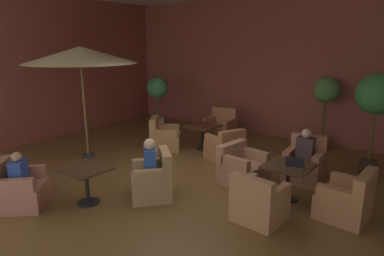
{
  "coord_description": "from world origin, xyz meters",
  "views": [
    {
      "loc": [
        4.11,
        -5.09,
        2.8
      ],
      "look_at": [
        0.0,
        0.45,
        1.03
      ],
      "focal_mm": 31.51,
      "sensor_mm": 36.0,
      "label": 1
    }
  ],
  "objects_px": {
    "cafe_table_mid_center": "(86,177)",
    "armchair_mid_center_north": "(153,181)",
    "cafe_table_front_right": "(202,129)",
    "open_laptop": "(294,164)",
    "armchair_front_left_east": "(347,200)",
    "armchair_front_left_south": "(304,165)",
    "potted_tree_right_corner": "(326,97)",
    "patron_blue_shirt": "(305,146)",
    "patio_umbrella_tall_red": "(80,55)",
    "armchair_mid_center_east": "(18,190)",
    "armchair_front_left_west": "(242,169)",
    "armchair_front_right_east": "(164,137)",
    "cafe_table_front_left": "(288,172)",
    "armchair_front_right_south": "(225,148)",
    "potted_tree_left_corner": "(377,99)",
    "armchair_front_right_north": "(221,129)",
    "iced_drink_cup": "(290,161)",
    "patron_with_friend": "(150,159)",
    "potted_tree_mid_right": "(158,94)",
    "armchair_front_left_north": "(259,203)",
    "patron_by_window": "(18,171)"
  },
  "relations": [
    {
      "from": "armchair_front_left_east",
      "to": "armchair_front_left_south",
      "type": "relative_size",
      "value": 0.92
    },
    {
      "from": "armchair_mid_center_north",
      "to": "patio_umbrella_tall_red",
      "type": "height_order",
      "value": "patio_umbrella_tall_red"
    },
    {
      "from": "potted_tree_left_corner",
      "to": "patron_by_window",
      "type": "bearing_deg",
      "value": -130.72
    },
    {
      "from": "armchair_front_left_north",
      "to": "open_laptop",
      "type": "distance_m",
      "value": 1.09
    },
    {
      "from": "armchair_front_left_east",
      "to": "potted_tree_mid_right",
      "type": "relative_size",
      "value": 0.49
    },
    {
      "from": "potted_tree_right_corner",
      "to": "armchair_front_right_east",
      "type": "bearing_deg",
      "value": -144.27
    },
    {
      "from": "armchair_front_right_south",
      "to": "patio_umbrella_tall_red",
      "type": "bearing_deg",
      "value": -147.26
    },
    {
      "from": "cafe_table_front_right",
      "to": "open_laptop",
      "type": "height_order",
      "value": "open_laptop"
    },
    {
      "from": "armchair_front_left_east",
      "to": "cafe_table_front_right",
      "type": "distance_m",
      "value": 4.29
    },
    {
      "from": "armchair_front_left_west",
      "to": "armchair_front_left_north",
      "type": "bearing_deg",
      "value": -51.24
    },
    {
      "from": "patron_by_window",
      "to": "iced_drink_cup",
      "type": "xyz_separation_m",
      "value": [
        3.59,
        3.12,
        0.05
      ]
    },
    {
      "from": "armchair_front_right_north",
      "to": "open_laptop",
      "type": "relative_size",
      "value": 2.59
    },
    {
      "from": "armchair_front_left_east",
      "to": "patio_umbrella_tall_red",
      "type": "xyz_separation_m",
      "value": [
        -5.9,
        -0.64,
        2.19
      ]
    },
    {
      "from": "armchair_front_left_south",
      "to": "armchair_front_right_north",
      "type": "bearing_deg",
      "value": 152.77
    },
    {
      "from": "patio_umbrella_tall_red",
      "to": "patron_blue_shirt",
      "type": "relative_size",
      "value": 4.09
    },
    {
      "from": "cafe_table_mid_center",
      "to": "armchair_mid_center_north",
      "type": "height_order",
      "value": "armchair_mid_center_north"
    },
    {
      "from": "armchair_front_right_south",
      "to": "potted_tree_left_corner",
      "type": "height_order",
      "value": "potted_tree_left_corner"
    },
    {
      "from": "armchair_front_right_north",
      "to": "cafe_table_mid_center",
      "type": "distance_m",
      "value": 4.83
    },
    {
      "from": "potted_tree_mid_right",
      "to": "patron_blue_shirt",
      "type": "xyz_separation_m",
      "value": [
        5.17,
        -1.29,
        -0.43
      ]
    },
    {
      "from": "potted_tree_left_corner",
      "to": "open_laptop",
      "type": "distance_m",
      "value": 2.62
    },
    {
      "from": "potted_tree_right_corner",
      "to": "patron_blue_shirt",
      "type": "bearing_deg",
      "value": -82.19
    },
    {
      "from": "armchair_front_left_west",
      "to": "patron_blue_shirt",
      "type": "height_order",
      "value": "patron_blue_shirt"
    },
    {
      "from": "patron_with_friend",
      "to": "open_laptop",
      "type": "bearing_deg",
      "value": 33.22
    },
    {
      "from": "cafe_table_mid_center",
      "to": "potted_tree_right_corner",
      "type": "relative_size",
      "value": 0.39
    },
    {
      "from": "cafe_table_front_left",
      "to": "iced_drink_cup",
      "type": "relative_size",
      "value": 7.5
    },
    {
      "from": "armchair_front_right_south",
      "to": "potted_tree_left_corner",
      "type": "bearing_deg",
      "value": 20.99
    },
    {
      "from": "armchair_front_right_east",
      "to": "patron_with_friend",
      "type": "xyz_separation_m",
      "value": [
        1.75,
        -2.37,
        0.44
      ]
    },
    {
      "from": "potted_tree_mid_right",
      "to": "armchair_front_left_west",
      "type": "bearing_deg",
      "value": -26.88
    },
    {
      "from": "armchair_front_left_east",
      "to": "armchair_front_left_south",
      "type": "distance_m",
      "value": 1.53
    },
    {
      "from": "patio_umbrella_tall_red",
      "to": "potted_tree_right_corner",
      "type": "distance_m",
      "value": 6.19
    },
    {
      "from": "armchair_front_right_east",
      "to": "armchair_front_left_east",
      "type": "bearing_deg",
      "value": -11.93
    },
    {
      "from": "open_laptop",
      "to": "patron_with_friend",
      "type": "bearing_deg",
      "value": -146.78
    },
    {
      "from": "armchair_front_left_east",
      "to": "potted_tree_right_corner",
      "type": "xyz_separation_m",
      "value": [
        -1.4,
        3.48,
        1.11
      ]
    },
    {
      "from": "potted_tree_mid_right",
      "to": "armchair_mid_center_north",
      "type": "bearing_deg",
      "value": -49.02
    },
    {
      "from": "cafe_table_front_left",
      "to": "armchair_mid_center_east",
      "type": "bearing_deg",
      "value": -139.95
    },
    {
      "from": "patron_blue_shirt",
      "to": "iced_drink_cup",
      "type": "height_order",
      "value": "patron_blue_shirt"
    },
    {
      "from": "armchair_front_left_west",
      "to": "open_laptop",
      "type": "xyz_separation_m",
      "value": [
        1.11,
        -0.16,
        0.4
      ]
    },
    {
      "from": "armchair_front_right_south",
      "to": "cafe_table_front_right",
      "type": "bearing_deg",
      "value": 157.47
    },
    {
      "from": "armchair_mid_center_east",
      "to": "patio_umbrella_tall_red",
      "type": "distance_m",
      "value": 3.44
    },
    {
      "from": "armchair_front_right_south",
      "to": "patron_by_window",
      "type": "distance_m",
      "value": 4.48
    },
    {
      "from": "cafe_table_front_right",
      "to": "potted_tree_right_corner",
      "type": "xyz_separation_m",
      "value": [
        2.57,
        1.88,
        0.87
      ]
    },
    {
      "from": "cafe_table_mid_center",
      "to": "armchair_mid_center_east",
      "type": "height_order",
      "value": "armchair_mid_center_east"
    },
    {
      "from": "armchair_mid_center_east",
      "to": "patron_blue_shirt",
      "type": "relative_size",
      "value": 1.62
    },
    {
      "from": "patron_blue_shirt",
      "to": "cafe_table_mid_center",
      "type": "bearing_deg",
      "value": -130.22
    },
    {
      "from": "armchair_front_left_east",
      "to": "armchair_front_right_east",
      "type": "xyz_separation_m",
      "value": [
        -4.82,
        1.02,
        0.01
      ]
    },
    {
      "from": "potted_tree_mid_right",
      "to": "iced_drink_cup",
      "type": "relative_size",
      "value": 15.8
    },
    {
      "from": "cafe_table_mid_center",
      "to": "armchair_mid_center_east",
      "type": "xyz_separation_m",
      "value": [
        -0.86,
        -0.79,
        -0.2
      ]
    },
    {
      "from": "patron_blue_shirt",
      "to": "patron_by_window",
      "type": "height_order",
      "value": "patron_blue_shirt"
    },
    {
      "from": "armchair_front_right_east",
      "to": "potted_tree_right_corner",
      "type": "bearing_deg",
      "value": 35.73
    },
    {
      "from": "armchair_front_left_south",
      "to": "open_laptop",
      "type": "bearing_deg",
      "value": -81.97
    }
  ]
}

